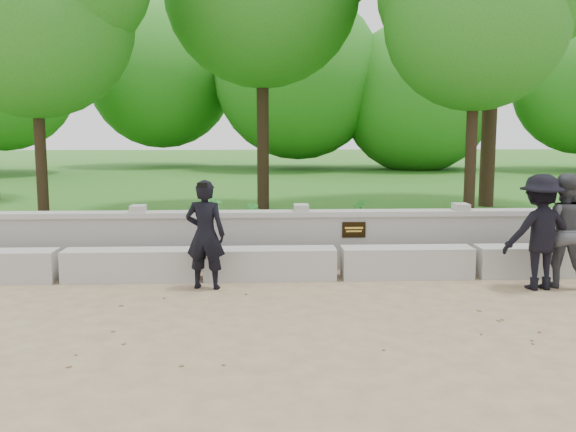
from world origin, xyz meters
name	(u,v)px	position (x,y,z in m)	size (l,w,h in m)	color
ground	(359,316)	(0.00, 0.00, 0.00)	(80.00, 80.00, 0.00)	tan
lawn	(294,189)	(0.00, 14.00, 0.12)	(40.00, 22.00, 0.25)	#2B6017
concrete_bench	(339,263)	(0.00, 1.90, 0.22)	(11.90, 0.45, 0.45)	#ACA9A2
parapet_wall	(333,238)	(0.00, 2.60, 0.46)	(12.50, 0.35, 0.90)	#A19F98
man_main	(205,234)	(-1.88, 1.39, 0.75)	(0.60, 0.55, 1.49)	black
visitor_left	(562,230)	(3.01, 1.30, 0.78)	(0.92, 0.82, 1.57)	#3E3F43
visitor_mid	(540,232)	(2.63, 1.16, 0.78)	(1.08, 0.72, 1.57)	black
tree_left	(33,2)	(-5.44, 5.65, 4.54)	(3.85, 3.85, 6.22)	#382619
tree_near_right	(477,4)	(3.09, 5.48, 4.54)	(3.61, 3.61, 6.10)	#382619
shrub_a	(214,214)	(-1.99, 4.69, 0.58)	(0.34, 0.23, 0.65)	#2D862E
shrub_b	(250,221)	(-1.31, 3.90, 0.56)	(0.34, 0.27, 0.61)	#2D862E
shrub_d	(360,213)	(0.79, 4.97, 0.53)	(0.31, 0.28, 0.55)	#2D862E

